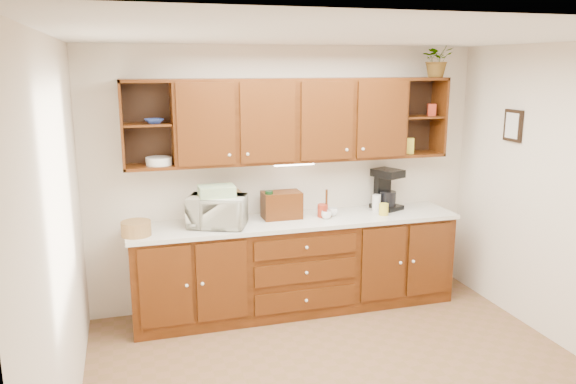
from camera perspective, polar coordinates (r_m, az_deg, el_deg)
floor at (r=4.62m, az=6.43°, el=-18.80°), size 4.00×4.00×0.00m
ceiling at (r=3.94m, az=7.40°, el=15.43°), size 4.00×4.00×0.00m
back_wall at (r=5.69m, az=-0.01°, el=1.53°), size 4.00×0.00×4.00m
left_wall at (r=3.80m, az=-22.19°, el=-5.18°), size 0.00×3.50×3.50m
base_cabinets at (r=5.65m, az=0.85°, el=-7.54°), size 3.20×0.60×0.90m
countertop at (r=5.49m, az=0.90°, el=-2.97°), size 3.24×0.64×0.04m
upper_cabinets at (r=5.46m, az=0.57°, el=7.33°), size 3.20×0.33×0.80m
undercabinet_light at (r=5.46m, az=0.62°, el=2.85°), size 0.40×0.05×0.02m
framed_picture at (r=5.76m, az=21.91°, el=6.28°), size 0.03×0.24×0.30m
wicker_basket at (r=5.13m, az=-15.17°, el=-3.59°), size 0.33×0.33×0.13m
microwave at (r=5.25m, az=-7.20°, el=-1.97°), size 0.62×0.52×0.29m
towel_stack at (r=5.20m, az=-7.26°, el=0.09°), size 0.33×0.24×0.10m
wine_bottle at (r=5.41m, az=-1.93°, el=-1.40°), size 0.09×0.09×0.29m
woven_tray at (r=5.58m, az=-5.87°, el=-2.48°), size 0.31×0.09×0.30m
bread_box at (r=5.50m, az=-0.66°, el=-1.32°), size 0.38×0.24×0.26m
mug_tree at (r=5.57m, az=3.91°, el=-2.10°), size 0.24×0.25×0.28m
canister_red at (r=5.56m, az=3.55°, el=-1.90°), size 0.13×0.13×0.13m
canister_white at (r=5.84m, az=8.96°, el=-1.09°), size 0.10×0.10×0.17m
canister_yellow at (r=5.70m, az=9.69°, el=-1.74°), size 0.12×0.12×0.12m
coffee_maker at (r=5.95m, az=9.93°, el=0.26°), size 0.32×0.36×0.42m
bowl_stack at (r=5.19m, az=-13.45°, el=7.02°), size 0.19×0.19×0.04m
plate_stack at (r=5.26m, az=-12.97°, el=3.09°), size 0.32×0.32×0.07m
pantry_box_yellow at (r=5.93m, az=12.20°, el=4.62°), size 0.11×0.09×0.16m
pantry_box_red at (r=6.02m, az=14.37°, el=8.10°), size 0.10×0.09×0.12m
potted_plant at (r=5.98m, az=14.92°, el=12.93°), size 0.36×0.32×0.36m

